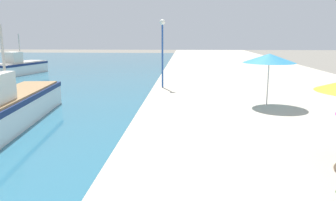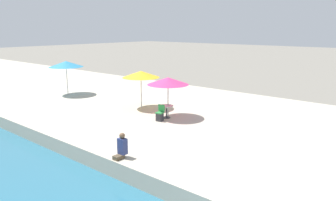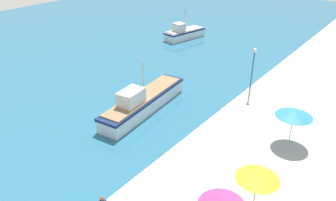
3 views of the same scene
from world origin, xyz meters
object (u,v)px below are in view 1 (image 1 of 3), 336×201
(lamppost, at_px, (162,42))
(cafe_umbrella_striped, at_px, (269,58))
(fishing_boat_mid, at_px, (20,66))
(fishing_boat_near, at_px, (6,107))

(lamppost, bearing_deg, cafe_umbrella_striped, -44.07)
(fishing_boat_mid, height_order, cafe_umbrella_striped, fishing_boat_mid)
(cafe_umbrella_striped, distance_m, lamppost, 8.01)
(cafe_umbrella_striped, xyz_separation_m, lamppost, (-5.73, 5.55, 0.69))
(fishing_boat_mid, bearing_deg, lamppost, -25.80)
(fishing_boat_mid, bearing_deg, cafe_umbrella_striped, -27.52)
(fishing_boat_near, bearing_deg, fishing_boat_mid, 109.35)
(fishing_boat_near, xyz_separation_m, lamppost, (6.83, 7.62, 2.88))
(fishing_boat_near, relative_size, fishing_boat_mid, 1.55)
(fishing_boat_mid, height_order, lamppost, lamppost)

